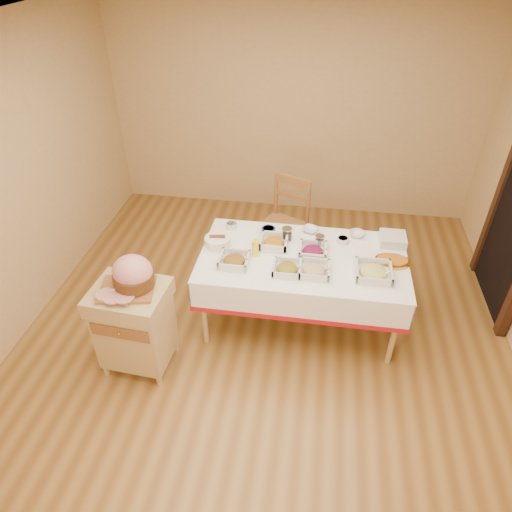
{
  "coord_description": "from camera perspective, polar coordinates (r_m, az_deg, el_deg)",
  "views": [
    {
      "loc": [
        0.38,
        -2.97,
        3.14
      ],
      "look_at": [
        -0.11,
        0.2,
        0.79
      ],
      "focal_mm": 32.0,
      "sensor_mm": 36.0,
      "label": 1
    }
  ],
  "objects": [
    {
      "name": "small_bowl_right",
      "position": [
        4.25,
        10.8,
        1.98
      ],
      "size": [
        0.11,
        0.11,
        0.05
      ],
      "color": "silver",
      "rests_on": "dining_table"
    },
    {
      "name": "preserve_jar_left",
      "position": [
        4.22,
        3.89,
        2.72
      ],
      "size": [
        0.09,
        0.09,
        0.12
      ],
      "color": "silver",
      "rests_on": "dining_table"
    },
    {
      "name": "bowl_white_imported",
      "position": [
        4.37,
        6.8,
        3.29
      ],
      "size": [
        0.19,
        0.19,
        0.04
      ],
      "primitive_type": "imported",
      "rotation": [
        0.0,
        0.0,
        -0.41
      ],
      "color": "silver",
      "rests_on": "dining_table"
    },
    {
      "name": "serving_dish_f",
      "position": [
        4.06,
        7.11,
        0.65
      ],
      "size": [
        0.25,
        0.24,
        0.12
      ],
      "color": "silver",
      "rests_on": "dining_table"
    },
    {
      "name": "preserve_jar_right",
      "position": [
        4.16,
        7.93,
        1.83
      ],
      "size": [
        0.09,
        0.09,
        0.11
      ],
      "color": "silver",
      "rests_on": "dining_table"
    },
    {
      "name": "dining_chair",
      "position": [
        4.92,
        3.55,
        4.05
      ],
      "size": [
        0.59,
        0.58,
        1.02
      ],
      "color": "brown",
      "rests_on": "ground"
    },
    {
      "name": "serving_dish_a",
      "position": [
        3.92,
        -2.75,
        -0.55
      ],
      "size": [
        0.26,
        0.25,
        0.11
      ],
      "color": "silver",
      "rests_on": "dining_table"
    },
    {
      "name": "serving_dish_e",
      "position": [
        4.13,
        2.24,
        1.72
      ],
      "size": [
        0.26,
        0.25,
        0.12
      ],
      "color": "silver",
      "rests_on": "dining_table"
    },
    {
      "name": "room_shell",
      "position": [
        3.51,
        1.22,
        4.64
      ],
      "size": [
        5.0,
        5.0,
        5.0
      ],
      "color": "olive",
      "rests_on": "ground"
    },
    {
      "name": "bread_basket",
      "position": [
        4.15,
        -4.84,
        1.84
      ],
      "size": [
        0.23,
        0.23,
        0.1
      ],
      "color": "white",
      "rests_on": "dining_table"
    },
    {
      "name": "plate_stack",
      "position": [
        4.35,
        16.72,
        2.03
      ],
      "size": [
        0.23,
        0.23,
        0.08
      ],
      "color": "silver",
      "rests_on": "dining_table"
    },
    {
      "name": "brass_platter",
      "position": [
        4.11,
        16.67,
        -0.58
      ],
      "size": [
        0.3,
        0.22,
        0.04
      ],
      "color": "#C08636",
      "rests_on": "dining_table"
    },
    {
      "name": "bowl_small_imported",
      "position": [
        4.38,
        12.51,
        2.7
      ],
      "size": [
        0.17,
        0.17,
        0.04
      ],
      "primitive_type": "imported",
      "rotation": [
        0.0,
        0.0,
        -0.23
      ],
      "color": "silver",
      "rests_on": "dining_table"
    },
    {
      "name": "serving_dish_b",
      "position": [
        3.84,
        3.91,
        -1.56
      ],
      "size": [
        0.24,
        0.24,
        0.1
      ],
      "color": "silver",
      "rests_on": "dining_table"
    },
    {
      "name": "butcher_cart",
      "position": [
        3.93,
        -14.94,
        -8.13
      ],
      "size": [
        0.62,
        0.53,
        0.83
      ],
      "color": "tan",
      "rests_on": "ground"
    },
    {
      "name": "serving_dish_c",
      "position": [
        3.84,
        7.3,
        -1.72
      ],
      "size": [
        0.25,
        0.25,
        0.1
      ],
      "color": "silver",
      "rests_on": "dining_table"
    },
    {
      "name": "small_bowl_mid",
      "position": [
        4.31,
        1.57,
        3.23
      ],
      "size": [
        0.13,
        0.13,
        0.06
      ],
      "color": "navy",
      "rests_on": "dining_table"
    },
    {
      "name": "serving_dish_d",
      "position": [
        3.91,
        14.48,
        -1.93
      ],
      "size": [
        0.3,
        0.3,
        0.11
      ],
      "color": "silver",
      "rests_on": "dining_table"
    },
    {
      "name": "mustard_bottle",
      "position": [
        3.98,
        -0.08,
        1.11
      ],
      "size": [
        0.06,
        0.06,
        0.19
      ],
      "color": "yellow",
      "rests_on": "dining_table"
    },
    {
      "name": "ham_on_board",
      "position": [
        3.63,
        -15.24,
        -2.39
      ],
      "size": [
        0.44,
        0.42,
        0.29
      ],
      "color": "brown",
      "rests_on": "butcher_cart"
    },
    {
      "name": "dining_table",
      "position": [
        4.14,
        5.78,
        -1.85
      ],
      "size": [
        1.82,
        1.02,
        0.76
      ],
      "color": "tan",
      "rests_on": "ground"
    },
    {
      "name": "small_bowl_left",
      "position": [
        4.4,
        -3.09,
        3.88
      ],
      "size": [
        0.11,
        0.11,
        0.05
      ],
      "color": "silver",
      "rests_on": "dining_table"
    }
  ]
}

